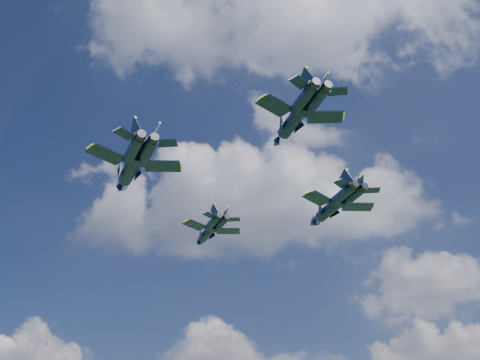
% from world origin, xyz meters
% --- Properties ---
extents(jet_lead, '(10.37, 13.23, 3.28)m').
position_xyz_m(jet_lead, '(-2.75, 18.55, 57.16)').
color(jet_lead, black).
extents(jet_left, '(13.34, 16.93, 4.20)m').
position_xyz_m(jet_left, '(-8.49, -5.43, 56.49)').
color(jet_left, black).
extents(jet_right, '(12.48, 15.82, 3.93)m').
position_xyz_m(jet_right, '(18.79, 13.14, 57.04)').
color(jet_right, black).
extents(jet_slot, '(11.84, 15.77, 3.85)m').
position_xyz_m(jet_slot, '(15.17, -8.55, 59.56)').
color(jet_slot, black).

